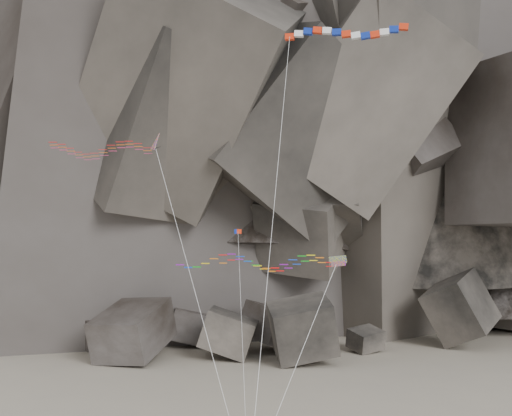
{
  "coord_description": "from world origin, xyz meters",
  "views": [
    {
      "loc": [
        3.55,
        -46.97,
        15.62
      ],
      "look_at": [
        1.71,
        6.0,
        17.47
      ],
      "focal_mm": 45.0,
      "sensor_mm": 36.0,
      "label": 1
    }
  ],
  "objects_px": {
    "banner_kite": "(345,35)",
    "parafoil_kite": "(251,261)",
    "pennant_kite": "(239,273)",
    "delta_kite": "(97,149)"
  },
  "relations": [
    {
      "from": "banner_kite",
      "to": "parafoil_kite",
      "type": "xyz_separation_m",
      "value": [
        -7.17,
        -3.62,
        -17.39
      ]
    },
    {
      "from": "parafoil_kite",
      "to": "banner_kite",
      "type": "bearing_deg",
      "value": 45.13
    },
    {
      "from": "banner_kite",
      "to": "parafoil_kite",
      "type": "relative_size",
      "value": 2.37
    },
    {
      "from": "banner_kite",
      "to": "pennant_kite",
      "type": "bearing_deg",
      "value": -148.58
    },
    {
      "from": "parafoil_kite",
      "to": "pennant_kite",
      "type": "xyz_separation_m",
      "value": [
        -0.85,
        0.27,
        -0.83
      ]
    },
    {
      "from": "pennant_kite",
      "to": "banner_kite",
      "type": "bearing_deg",
      "value": 26.68
    },
    {
      "from": "delta_kite",
      "to": "parafoil_kite",
      "type": "bearing_deg",
      "value": -32.87
    },
    {
      "from": "delta_kite",
      "to": "banner_kite",
      "type": "relative_size",
      "value": 0.72
    },
    {
      "from": "banner_kite",
      "to": "pennant_kite",
      "type": "xyz_separation_m",
      "value": [
        -8.02,
        -3.35,
        -18.22
      ]
    },
    {
      "from": "parafoil_kite",
      "to": "pennant_kite",
      "type": "distance_m",
      "value": 1.22
    }
  ]
}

